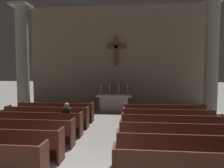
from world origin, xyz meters
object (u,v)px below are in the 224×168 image
object	(u,v)px
pew_right_row_2	(188,150)
candlestick_outer_right	(128,91)
pew_left_row_3	(20,132)
pew_left_row_6	(56,112)
pew_left_row_5	(47,117)
altar	(114,102)
column_left_second	(23,60)
candlestick_inner_right	(119,91)
candlestick_outer_left	(101,91)
candlestick_inner_left	(109,91)
pew_left_row_4	(35,123)
pew_right_row_4	(172,127)
lone_worshipper	(67,118)
column_right_second	(211,59)
pew_right_row_6	(164,114)
pew_right_row_5	(167,120)
pew_right_row_3	(179,137)

from	to	relation	value
pew_right_row_2	candlestick_outer_right	world-z (taller)	candlestick_outer_right
pew_left_row_3	pew_left_row_6	size ratio (longest dim) A/B	1.00
pew_left_row_3	pew_left_row_5	size ratio (longest dim) A/B	1.00
pew_left_row_3	altar	world-z (taller)	altar
column_left_second	candlestick_inner_right	distance (m)	6.20
pew_left_row_6	candlestick_outer_left	world-z (taller)	candlestick_outer_left
candlestick_inner_left	pew_left_row_4	bearing A→B (deg)	-113.60
pew_left_row_6	pew_right_row_4	distance (m)	5.76
candlestick_outer_left	lone_worshipper	xyz separation A→B (m)	(-0.49, -5.33, -0.53)
column_right_second	pew_right_row_6	bearing A→B (deg)	-142.95
pew_left_row_3	candlestick_outer_left	bearing A→B (deg)	74.58
pew_left_row_4	pew_right_row_2	world-z (taller)	same
pew_left_row_4	candlestick_outer_left	bearing A→B (deg)	71.51
pew_left_row_5	column_left_second	distance (m)	5.14
pew_right_row_4	column_left_second	bearing A→B (deg)	151.42
altar	pew_right_row_4	bearing A→B (deg)	-63.77
lone_worshipper	pew_right_row_5	bearing A→B (deg)	15.43
pew_left_row_3	pew_right_row_6	world-z (taller)	same
column_right_second	pew_left_row_4	bearing A→B (deg)	-151.42
pew_left_row_5	candlestick_outer_right	distance (m)	5.54
pew_right_row_2	candlestick_inner_right	world-z (taller)	candlestick_inner_right
candlestick_inner_right	pew_right_row_2	bearing A→B (deg)	-72.95
altar	pew_left_row_5	bearing A→B (deg)	-122.03
pew_right_row_5	pew_right_row_6	xyz separation A→B (m)	(0.00, 1.14, 0.00)
pew_right_row_4	pew_left_row_5	bearing A→B (deg)	167.85
pew_left_row_6	column_right_second	world-z (taller)	column_right_second
lone_worshipper	pew_left_row_3	bearing A→B (deg)	-137.91
lone_worshipper	candlestick_inner_left	bearing A→B (deg)	78.94
pew_right_row_5	candlestick_outer_right	bearing A→B (deg)	113.00
pew_right_row_6	candlestick_outer_left	xyz separation A→B (m)	(-3.49, 3.09, 0.75)
pew_right_row_3	candlestick_outer_right	bearing A→B (deg)	105.42
pew_left_row_4	altar	size ratio (longest dim) A/B	1.70
pew_right_row_4	pew_right_row_2	bearing A→B (deg)	-90.00
pew_left_row_3	pew_right_row_5	size ratio (longest dim) A/B	1.00
pew_right_row_2	pew_right_row_5	xyz separation A→B (m)	(0.00, 3.42, 0.00)
pew_right_row_5	pew_left_row_4	bearing A→B (deg)	-167.85
pew_right_row_6	candlestick_inner_left	distance (m)	4.33
pew_right_row_4	column_right_second	bearing A→B (deg)	57.15
pew_right_row_4	pew_right_row_5	size ratio (longest dim) A/B	1.00
pew_left_row_6	candlestick_outer_right	xyz separation A→B (m)	(3.49, 3.09, 0.75)
candlestick_outer_left	pew_right_row_3	bearing A→B (deg)	-61.75
candlestick_outer_right	candlestick_outer_left	bearing A→B (deg)	180.00
pew_left_row_6	pew_right_row_2	bearing A→B (deg)	-40.74
pew_left_row_5	candlestick_outer_left	xyz separation A→B (m)	(1.79, 4.23, 0.75)
candlestick_outer_left	pew_left_row_5	bearing A→B (deg)	-113.00
column_right_second	candlestick_outer_left	size ratio (longest dim) A/B	9.58
pew_left_row_3	candlestick_inner_left	size ratio (longest dim) A/B	5.53
pew_left_row_4	pew_right_row_6	size ratio (longest dim) A/B	1.00
candlestick_outer_left	candlestick_outer_right	bearing A→B (deg)	0.00
pew_left_row_6	candlestick_inner_left	distance (m)	3.95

